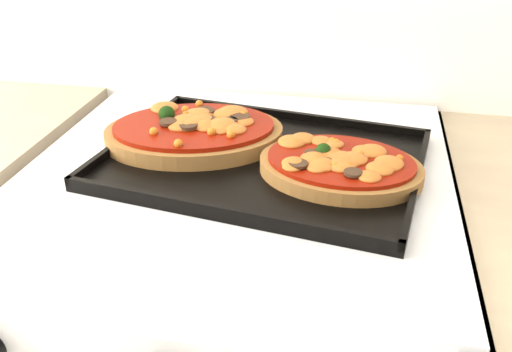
# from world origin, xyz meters

# --- Properties ---
(baking_tray) EXTENTS (0.47, 0.38, 0.02)m
(baking_tray) POSITION_xyz_m (0.07, 1.71, 0.92)
(baking_tray) COLOR black
(baking_tray) RESTS_ON stove
(pizza_left) EXTENTS (0.30, 0.25, 0.04)m
(pizza_left) POSITION_xyz_m (-0.04, 1.75, 0.94)
(pizza_left) COLOR brown
(pizza_left) RESTS_ON baking_tray
(pizza_right) EXTENTS (0.23, 0.19, 0.03)m
(pizza_right) POSITION_xyz_m (0.17, 1.69, 0.94)
(pizza_right) COLOR brown
(pizza_right) RESTS_ON baking_tray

